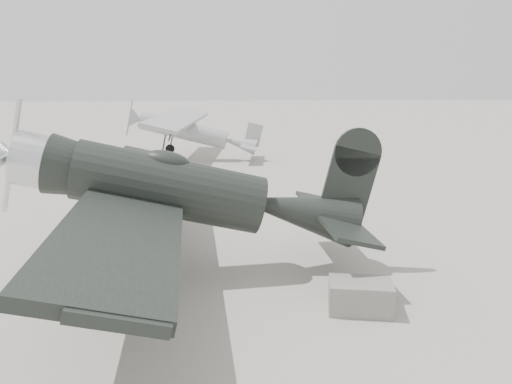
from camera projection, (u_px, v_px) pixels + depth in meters
ground at (217, 278)px, 13.19m from camera, size 160.00×160.00×0.00m
lowwing_monoplane at (188, 192)px, 13.00m from camera, size 9.49×13.27×4.28m
highwing_monoplane at (189, 127)px, 30.15m from camera, size 8.08×11.37×3.22m
equipment_block at (360, 296)px, 11.34m from camera, size 1.55×1.11×0.71m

